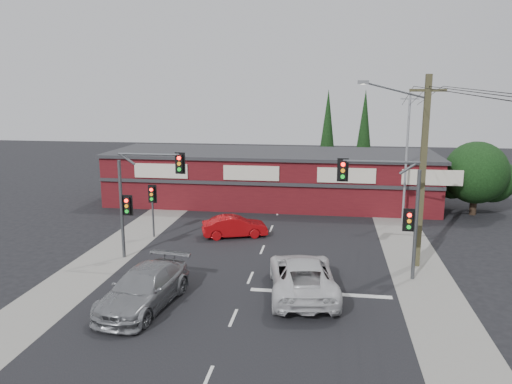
# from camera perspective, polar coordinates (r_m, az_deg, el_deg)

# --- Properties ---
(ground) EXTENTS (120.00, 120.00, 0.00)m
(ground) POSITION_cam_1_polar(r_m,az_deg,el_deg) (25.34, -0.64, -9.76)
(ground) COLOR black
(ground) RESTS_ON ground
(road_strip) EXTENTS (14.00, 70.00, 0.01)m
(road_strip) POSITION_cam_1_polar(r_m,az_deg,el_deg) (30.00, 0.87, -6.28)
(road_strip) COLOR black
(road_strip) RESTS_ON ground
(verge_left) EXTENTS (3.00, 70.00, 0.02)m
(verge_left) POSITION_cam_1_polar(r_m,az_deg,el_deg) (32.18, -14.38, -5.39)
(verge_left) COLOR gray
(verge_left) RESTS_ON ground
(verge_right) EXTENTS (3.00, 70.00, 0.02)m
(verge_right) POSITION_cam_1_polar(r_m,az_deg,el_deg) (30.15, 17.22, -6.72)
(verge_right) COLOR gray
(verge_right) RESTS_ON ground
(stop_line) EXTENTS (6.50, 0.35, 0.01)m
(stop_line) POSITION_cam_1_polar(r_m,az_deg,el_deg) (23.68, 7.34, -11.42)
(stop_line) COLOR silver
(stop_line) RESTS_ON ground
(white_suv) EXTENTS (3.70, 6.58, 1.74)m
(white_suv) POSITION_cam_1_polar(r_m,az_deg,el_deg) (23.29, 5.32, -9.51)
(white_suv) COLOR silver
(white_suv) RESTS_ON ground
(silver_suv) EXTENTS (3.07, 6.03, 1.68)m
(silver_suv) POSITION_cam_1_polar(r_m,az_deg,el_deg) (22.43, -12.71, -10.70)
(silver_suv) COLOR gray
(silver_suv) RESTS_ON ground
(red_sedan) EXTENTS (4.34, 2.69, 1.35)m
(red_sedan) POSITION_cam_1_polar(r_m,az_deg,el_deg) (31.84, -2.45, -3.95)
(red_sedan) COLOR #A50A0D
(red_sedan) RESTS_ON ground
(lane_dashes) EXTENTS (0.12, 42.01, 0.01)m
(lane_dashes) POSITION_cam_1_polar(r_m,az_deg,el_deg) (27.38, 0.10, -8.05)
(lane_dashes) COLOR silver
(lane_dashes) RESTS_ON ground
(shop_building) EXTENTS (27.30, 8.40, 4.22)m
(shop_building) POSITION_cam_1_polar(r_m,az_deg,el_deg) (41.17, 1.70, 1.75)
(shop_building) COLOR #4C0F14
(shop_building) RESTS_ON ground
(tree_cluster) EXTENTS (5.90, 5.10, 5.50)m
(tree_cluster) POSITION_cam_1_polar(r_m,az_deg,el_deg) (40.75, 23.92, 1.72)
(tree_cluster) COLOR #2D2116
(tree_cluster) RESTS_ON ground
(conifer_near) EXTENTS (1.80, 1.80, 9.25)m
(conifer_near) POSITION_cam_1_polar(r_m,az_deg,el_deg) (47.43, 8.18, 7.04)
(conifer_near) COLOR #2D2116
(conifer_near) RESTS_ON ground
(conifer_far) EXTENTS (1.80, 1.80, 9.25)m
(conifer_far) POSITION_cam_1_polar(r_m,az_deg,el_deg) (49.54, 12.27, 7.09)
(conifer_far) COLOR #2D2116
(conifer_far) RESTS_ON ground
(traffic_mast_left) EXTENTS (3.77, 0.27, 5.97)m
(traffic_mast_left) POSITION_cam_1_polar(r_m,az_deg,el_deg) (27.77, -13.20, 0.31)
(traffic_mast_left) COLOR #47494C
(traffic_mast_left) RESTS_ON ground
(traffic_mast_right) EXTENTS (3.96, 0.27, 5.97)m
(traffic_mast_right) POSITION_cam_1_polar(r_m,az_deg,el_deg) (25.06, 15.41, -0.99)
(traffic_mast_right) COLOR #47494C
(traffic_mast_right) RESTS_ON ground
(pedestal_signal) EXTENTS (0.55, 0.27, 3.38)m
(pedestal_signal) POSITION_cam_1_polar(r_m,az_deg,el_deg) (32.01, -11.76, -0.91)
(pedestal_signal) COLOR #47494C
(pedestal_signal) RESTS_ON ground
(utility_pole) EXTENTS (4.38, 0.59, 10.00)m
(utility_pole) POSITION_cam_1_polar(r_m,az_deg,el_deg) (26.96, 18.25, 2.85)
(utility_pole) COLOR #4B462A
(utility_pole) RESTS_ON ground
(steel_pole) EXTENTS (1.20, 0.16, 9.00)m
(steel_pole) POSITION_cam_1_polar(r_m,az_deg,el_deg) (35.97, 16.82, 3.93)
(steel_pole) COLOR gray
(steel_pole) RESTS_ON ground
(power_lines) EXTENTS (2.01, 29.00, 1.22)m
(power_lines) POSITION_cam_1_polar(r_m,az_deg,el_deg) (21.35, 21.64, 10.26)
(power_lines) COLOR black
(power_lines) RESTS_ON ground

